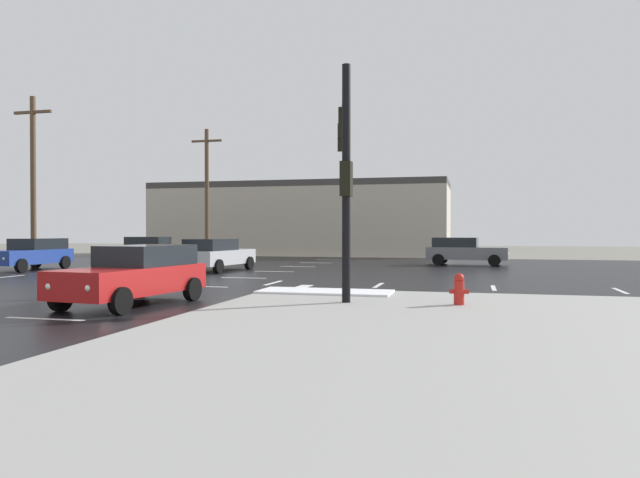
# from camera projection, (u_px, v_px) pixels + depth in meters

# --- Properties ---
(ground_plane) EXTENTS (120.00, 120.00, 0.00)m
(ground_plane) POSITION_uv_depth(u_px,v_px,m) (224.00, 282.00, 23.09)
(ground_plane) COLOR slate
(road_asphalt) EXTENTS (44.00, 44.00, 0.02)m
(road_asphalt) POSITION_uv_depth(u_px,v_px,m) (224.00, 282.00, 23.09)
(road_asphalt) COLOR black
(road_asphalt) RESTS_ON ground_plane
(snow_strip_curbside) EXTENTS (4.00, 1.60, 0.06)m
(snow_strip_curbside) POSITION_uv_depth(u_px,v_px,m) (325.00, 292.00, 17.98)
(snow_strip_curbside) COLOR white
(snow_strip_curbside) RESTS_ON sidewalk_corner
(lane_markings) EXTENTS (36.15, 36.15, 0.01)m
(lane_markings) POSITION_uv_depth(u_px,v_px,m) (240.00, 286.00, 21.46)
(lane_markings) COLOR silver
(lane_markings) RESTS_ON road_asphalt
(traffic_signal_mast) EXTENTS (1.59, 6.17, 6.15)m
(traffic_signal_mast) POSITION_uv_depth(u_px,v_px,m) (345.00, 151.00, 17.18)
(traffic_signal_mast) COLOR black
(traffic_signal_mast) RESTS_ON sidewalk_corner
(fire_hydrant) EXTENTS (0.48, 0.26, 0.79)m
(fire_hydrant) POSITION_uv_depth(u_px,v_px,m) (459.00, 289.00, 15.02)
(fire_hydrant) COLOR red
(fire_hydrant) RESTS_ON sidewalk_corner
(strip_building_background) EXTENTS (24.20, 8.00, 5.93)m
(strip_building_background) POSITION_uv_depth(u_px,v_px,m) (301.00, 219.00, 50.04)
(strip_building_background) COLOR #BCB29E
(strip_building_background) RESTS_ON ground_plane
(sedan_silver) EXTENTS (2.43, 4.68, 1.58)m
(sedan_silver) POSITION_uv_depth(u_px,v_px,m) (216.00, 254.00, 29.18)
(sedan_silver) COLOR #B7BABF
(sedan_silver) RESTS_ON road_asphalt
(sedan_grey) EXTENTS (4.64, 2.31, 1.58)m
(sedan_grey) POSITION_uv_depth(u_px,v_px,m) (464.00, 251.00, 34.41)
(sedan_grey) COLOR slate
(sedan_grey) RESTS_ON road_asphalt
(sedan_blue) EXTENTS (2.09, 4.57, 1.58)m
(sedan_blue) POSITION_uv_depth(u_px,v_px,m) (31.00, 253.00, 30.10)
(sedan_blue) COLOR navy
(sedan_blue) RESTS_ON road_asphalt
(sedan_red) EXTENTS (2.42, 4.68, 1.58)m
(sedan_red) POSITION_uv_depth(u_px,v_px,m) (135.00, 274.00, 15.95)
(sedan_red) COLOR #B21919
(sedan_red) RESTS_ON road_asphalt
(sedan_tan) EXTENTS (4.56, 2.06, 1.58)m
(sedan_tan) POSITION_uv_depth(u_px,v_px,m) (155.00, 248.00, 38.58)
(sedan_tan) COLOR tan
(sedan_tan) RESTS_ON road_asphalt
(utility_pole_far) EXTENTS (2.20, 0.28, 8.86)m
(utility_pole_far) POSITION_uv_depth(u_px,v_px,m) (33.00, 179.00, 30.65)
(utility_pole_far) COLOR brown
(utility_pole_far) RESTS_ON ground_plane
(utility_pole_distant) EXTENTS (2.20, 0.28, 8.94)m
(utility_pole_distant) POSITION_uv_depth(u_px,v_px,m) (207.00, 191.00, 41.03)
(utility_pole_distant) COLOR brown
(utility_pole_distant) RESTS_ON ground_plane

